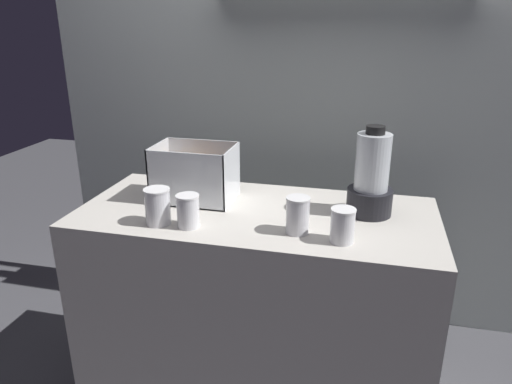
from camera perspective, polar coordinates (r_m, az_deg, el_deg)
name	(u,v)px	position (r m, az deg, el deg)	size (l,w,h in m)	color
counter	(256,308)	(2.07, 0.00, -13.87)	(1.40, 0.64, 0.90)	beige
back_wall_unit	(293,89)	(2.49, 4.43, 12.27)	(2.60, 0.24, 2.50)	silver
carrot_display_bin	(194,183)	(1.98, -7.50, 1.13)	(0.32, 0.22, 0.23)	white
blender_pitcher	(371,180)	(1.84, 13.72, 1.45)	(0.17, 0.17, 0.35)	black
juice_cup_orange_far_left	(158,209)	(1.76, -11.76, -2.00)	(0.10, 0.10, 0.14)	white
juice_cup_beet_left	(188,213)	(1.72, -8.18, -2.54)	(0.08, 0.08, 0.12)	white
juice_cup_orange_middle	(298,217)	(1.66, 5.05, -3.02)	(0.09, 0.09, 0.13)	white
juice_cup_orange_right	(342,227)	(1.62, 10.38, -4.19)	(0.08, 0.08, 0.12)	white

